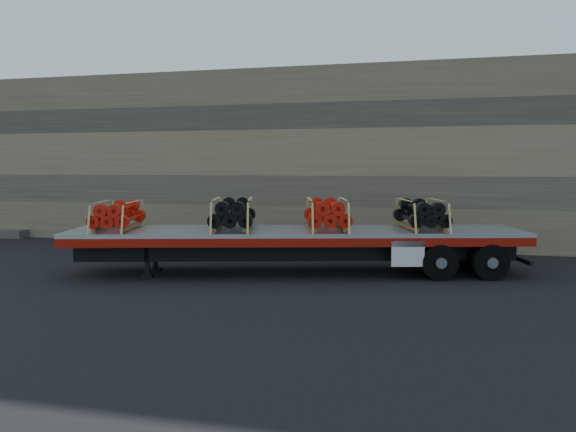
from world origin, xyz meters
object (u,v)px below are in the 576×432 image
bundle_rear (421,215)px  trailer (296,251)px  bundle_midrear (327,215)px  bundle_front (118,216)px  bundle_midfront (233,215)px

bundle_rear → trailer: bearing=-180.0°
trailer → bundle_midrear: size_ratio=5.46×
bundle_midrear → bundle_front: bearing=180.0°
bundle_midfront → trailer: bearing=-0.0°
bundle_front → bundle_rear: 8.89m
bundle_midfront → bundle_rear: bundle_midfront is taller
bundle_midfront → bundle_rear: bearing=0.0°
trailer → bundle_midfront: bearing=180.0°
bundle_front → bundle_rear: bundle_rear is taller
trailer → bundle_rear: 3.84m
trailer → bundle_rear: size_ratio=5.66×
bundle_midrear → bundle_midfront: bearing=180.0°
bundle_front → bundle_midfront: (3.24, 0.89, 0.04)m
bundle_front → bundle_rear: size_ratio=0.95×
bundle_front → bundle_midrear: bearing=0.0°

